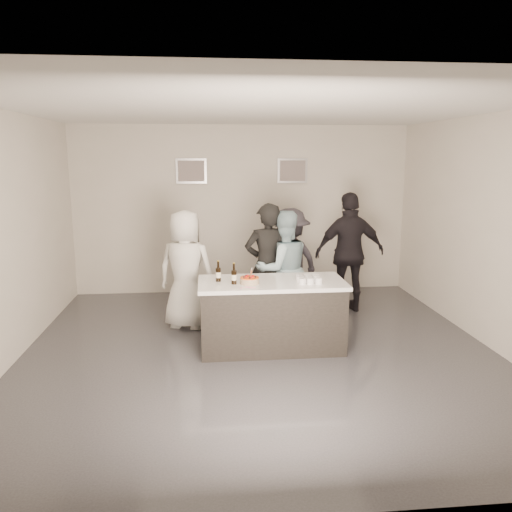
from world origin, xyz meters
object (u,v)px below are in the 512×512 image
at_px(person_guest_left, 186,270).
at_px(cake, 250,281).
at_px(person_main_black, 267,266).
at_px(person_guest_right, 350,253).
at_px(beer_bottle_b, 234,274).
at_px(beer_bottle_a, 218,271).
at_px(bar_counter, 272,315).
at_px(person_main_blue, 283,269).
at_px(person_guest_back, 289,262).

bearing_deg(person_guest_left, cake, 146.99).
distance_m(person_main_black, person_guest_right, 1.52).
xyz_separation_m(beer_bottle_b, person_guest_right, (1.93, 1.60, -0.08)).
bearing_deg(beer_bottle_a, bar_counter, -3.89).
height_order(person_main_blue, person_guest_back, person_main_blue).
height_order(bar_counter, beer_bottle_a, beer_bottle_a).
relative_size(bar_counter, beer_bottle_a, 7.15).
xyz_separation_m(cake, person_main_black, (0.34, 0.99, -0.03)).
distance_m(beer_bottle_b, person_guest_back, 1.77).
distance_m(person_main_black, person_main_blue, 0.24).
distance_m(beer_bottle_a, beer_bottle_b, 0.24).
bearing_deg(bar_counter, beer_bottle_a, 176.11).
xyz_separation_m(person_main_blue, person_guest_right, (1.17, 0.64, 0.10)).
height_order(person_guest_left, person_guest_back, person_guest_left).
bearing_deg(beer_bottle_b, bar_counter, 12.61).
bearing_deg(person_main_black, beer_bottle_b, 55.45).
distance_m(bar_counter, person_guest_left, 1.51).
distance_m(cake, person_main_blue, 1.12).
distance_m(person_guest_left, person_guest_back, 1.64).
height_order(person_main_black, person_guest_right, person_guest_right).
height_order(cake, person_guest_right, person_guest_right).
xyz_separation_m(cake, person_main_blue, (0.57, 0.96, -0.09)).
bearing_deg(person_main_black, person_guest_right, -162.77).
bearing_deg(beer_bottle_b, cake, 0.15).
height_order(beer_bottle_b, person_main_black, person_main_black).
bearing_deg(person_guest_left, person_guest_back, -145.58).
relative_size(beer_bottle_b, person_guest_back, 0.15).
relative_size(person_guest_left, person_guest_right, 0.90).
height_order(person_main_black, person_guest_back, person_main_black).
height_order(bar_counter, person_main_black, person_main_black).
relative_size(bar_counter, cake, 7.87).
xyz_separation_m(person_main_black, person_guest_left, (-1.17, 0.05, -0.05)).
relative_size(beer_bottle_a, person_main_black, 0.14).
relative_size(beer_bottle_a, person_guest_back, 0.15).
xyz_separation_m(beer_bottle_b, person_main_black, (0.53, 0.99, -0.13)).
bearing_deg(bar_counter, person_main_blue, 72.08).
bearing_deg(beer_bottle_a, beer_bottle_b, -39.25).
relative_size(bar_counter, person_main_black, 1.03).
height_order(bar_counter, person_main_blue, person_main_blue).
xyz_separation_m(person_main_blue, person_guest_left, (-1.39, 0.08, 0.01)).
xyz_separation_m(person_main_black, person_guest_right, (1.39, 0.60, 0.05)).
height_order(beer_bottle_a, person_guest_left, person_guest_left).
bearing_deg(beer_bottle_b, person_guest_back, 57.65).
relative_size(bar_counter, person_main_blue, 1.09).
height_order(cake, person_guest_back, person_guest_back).
distance_m(person_main_black, person_guest_back, 0.65).
height_order(cake, person_main_blue, person_main_blue).
bearing_deg(cake, person_main_blue, 59.37).
distance_m(beer_bottle_a, person_guest_right, 2.56).
distance_m(bar_counter, person_main_blue, 0.98).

